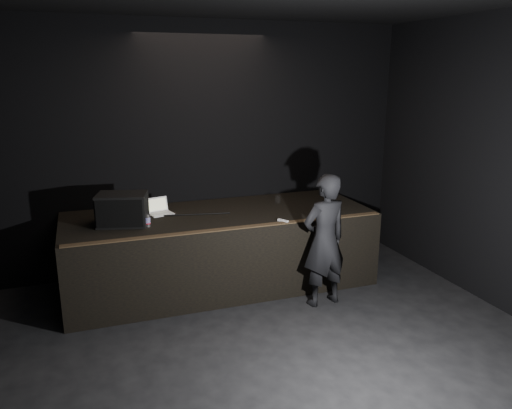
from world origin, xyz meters
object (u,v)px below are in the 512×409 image
object	(u,v)px
stage_riser	(220,249)
laptop	(159,210)
stage_monitor	(122,209)
person	(324,240)
beer_can	(148,220)

from	to	relation	value
stage_riser	laptop	xyz separation A→B (m)	(-0.75, 0.24, 0.55)
stage_riser	stage_monitor	world-z (taller)	stage_monitor
stage_monitor	stage_riser	bearing A→B (deg)	20.29
stage_riser	person	bearing A→B (deg)	-44.16
stage_monitor	beer_can	world-z (taller)	stage_monitor
stage_monitor	beer_can	xyz separation A→B (m)	(0.27, -0.18, -0.12)
laptop	person	distance (m)	2.19
stage_riser	stage_monitor	distance (m)	1.43
person	stage_riser	bearing A→B (deg)	-53.20
laptop	beer_can	distance (m)	0.58
laptop	beer_can	world-z (taller)	laptop
person	stage_monitor	bearing A→B (deg)	-30.51
beer_can	stage_monitor	bearing A→B (deg)	145.86
laptop	person	world-z (taller)	person
laptop	stage_monitor	bearing A→B (deg)	-159.60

